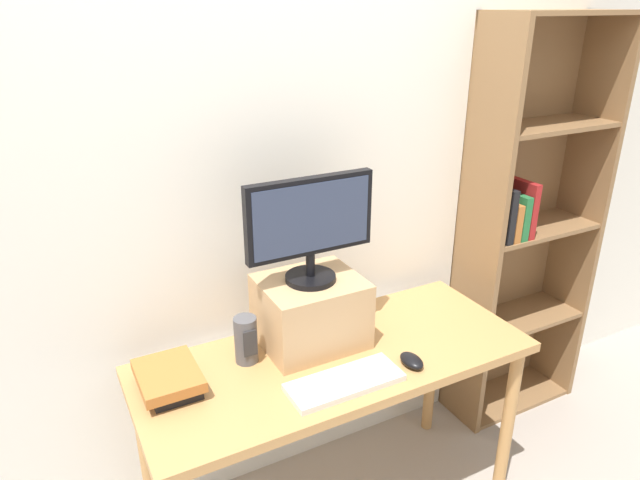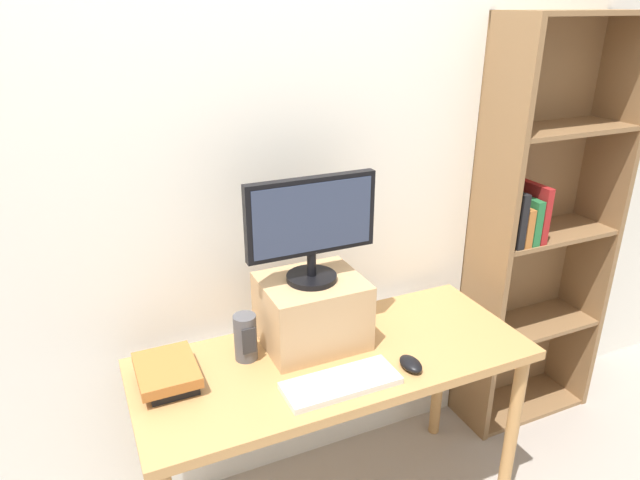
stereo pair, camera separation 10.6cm
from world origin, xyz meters
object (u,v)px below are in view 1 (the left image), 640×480
(bookshelf_unit, at_px, (524,226))
(desk_speaker, at_px, (246,340))
(riser_box, at_px, (311,311))
(keyboard, at_px, (345,382))
(computer_mouse, at_px, (412,361))
(book_stack, at_px, (170,379))
(desk, at_px, (335,377))
(computer_monitor, at_px, (310,224))

(bookshelf_unit, height_order, desk_speaker, bookshelf_unit)
(riser_box, relative_size, keyboard, 0.93)
(computer_mouse, bearing_deg, book_stack, 161.53)
(bookshelf_unit, bearing_deg, keyboard, -160.84)
(desk_speaker, bearing_deg, desk, -21.19)
(keyboard, bearing_deg, desk_speaker, 129.77)
(computer_monitor, bearing_deg, keyboard, -94.37)
(riser_box, height_order, keyboard, riser_box)
(riser_box, xyz_separation_m, computer_monitor, (0.00, -0.00, 0.34))
(computer_mouse, bearing_deg, computer_monitor, 128.84)
(riser_box, bearing_deg, computer_mouse, -51.29)
(riser_box, bearing_deg, desk, -72.88)
(bookshelf_unit, bearing_deg, computer_mouse, -155.55)
(desk, xyz_separation_m, desk_speaker, (-0.29, 0.11, 0.18))
(computer_monitor, xyz_separation_m, desk_speaker, (-0.25, -0.01, -0.38))
(riser_box, distance_m, computer_monitor, 0.34)
(desk, xyz_separation_m, keyboard, (-0.06, -0.17, 0.11))
(desk, distance_m, book_stack, 0.59)
(bookshelf_unit, distance_m, computer_mouse, 1.05)
(desk, height_order, computer_mouse, computer_mouse)
(keyboard, bearing_deg, desk, 70.55)
(bookshelf_unit, xyz_separation_m, computer_mouse, (-0.94, -0.43, -0.18))
(keyboard, bearing_deg, bookshelf_unit, 19.16)
(desk_speaker, bearing_deg, computer_monitor, 1.29)
(desk, xyz_separation_m, riser_box, (-0.04, 0.12, 0.22))
(desk_speaker, bearing_deg, book_stack, -173.11)
(desk, relative_size, computer_monitor, 3.03)
(book_stack, bearing_deg, desk_speaker, 6.89)
(desk, relative_size, computer_mouse, 13.54)
(keyboard, relative_size, book_stack, 1.61)
(computer_mouse, bearing_deg, desk_speaker, 149.49)
(desk, bearing_deg, book_stack, 172.03)
(desk, bearing_deg, computer_monitor, 107.32)
(desk, distance_m, computer_monitor, 0.57)
(computer_monitor, distance_m, desk_speaker, 0.46)
(desk_speaker, bearing_deg, keyboard, -50.23)
(keyboard, height_order, computer_mouse, computer_mouse)
(keyboard, bearing_deg, book_stack, 154.21)
(desk, height_order, computer_monitor, computer_monitor)
(riser_box, xyz_separation_m, book_stack, (-0.53, -0.04, -0.09))
(book_stack, bearing_deg, riser_box, 4.37)
(riser_box, distance_m, desk_speaker, 0.26)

